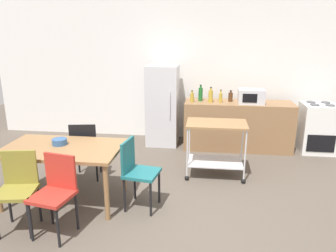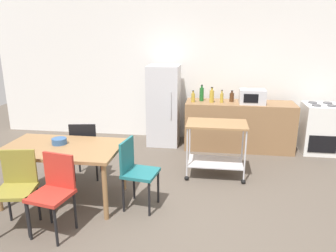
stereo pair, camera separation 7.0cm
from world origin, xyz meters
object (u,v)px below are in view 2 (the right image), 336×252
chair_teal (136,169)px  bottle_sesame_oil (193,97)px  bottle_sparkling_water (232,97)px  bottle_wine (212,96)px  chair_red (54,189)px  refrigerator (164,105)px  bottle_soy_sauce (202,94)px  kitchen_cart (216,140)px  bottle_vinegar (222,98)px  fruit_bowl (59,141)px  chair_black (85,146)px  stove_oven (319,128)px  chair_olive (17,185)px  microwave (252,97)px  dining_table (62,152)px

chair_teal → bottle_sesame_oil: size_ratio=4.13×
bottle_sparkling_water → bottle_wine: bearing=-162.7°
chair_red → refrigerator: (0.72, 3.15, 0.26)m
bottle_soy_sauce → bottle_wine: size_ratio=1.07×
kitchen_cart → bottle_vinegar: 1.32m
bottle_sparkling_water → refrigerator: bearing=177.9°
fruit_bowl → bottle_sesame_oil: bearing=53.9°
chair_black → stove_oven: (3.81, 1.71, -0.07)m
chair_black → fruit_bowl: 0.65m
chair_black → fruit_bowl: bearing=70.0°
bottle_soy_sauce → refrigerator: bearing=175.5°
chair_teal → refrigerator: size_ratio=0.57×
chair_teal → refrigerator: 2.51m
bottle_soy_sauce → chair_olive: bearing=-122.1°
chair_red → refrigerator: refrigerator is taller
kitchen_cart → fruit_bowl: kitchen_cart is taller
bottle_soy_sauce → bottle_vinegar: (0.37, -0.10, -0.04)m
microwave → fruit_bowl: size_ratio=2.41×
chair_black → fruit_bowl: size_ratio=4.66×
bottle_wine → bottle_sparkling_water: bottle_wine is taller
bottle_vinegar → fruit_bowl: 3.07m
chair_teal → bottle_soy_sauce: (0.70, 2.44, 0.51)m
bottle_vinegar → fruit_bowl: (-2.12, -2.21, -0.20)m
chair_black → bottle_vinegar: 2.64m
chair_black → refrigerator: size_ratio=0.57×
refrigerator → fruit_bowl: bearing=-113.2°
kitchen_cart → bottle_wine: (-0.10, 1.24, 0.45)m
chair_red → chair_teal: bearing=51.6°
bottle_sesame_oil → bottle_vinegar: (0.53, 0.03, 0.01)m
chair_teal → kitchen_cart: 1.48m
microwave → bottle_wine: bearing=179.0°
dining_table → refrigerator: refrigerator is taller
bottle_wine → microwave: (0.73, -0.01, 0.01)m
chair_black → bottle_sparkling_water: bearing=-151.5°
bottle_sesame_oil → bottle_soy_sauce: bottle_soy_sauce is taller
fruit_bowl → chair_teal: bearing=-6.9°
bottle_soy_sauce → fruit_bowl: bearing=-127.1°
dining_table → bottle_sesame_oil: size_ratio=6.97×
bottle_sparkling_water → kitchen_cart: bearing=-101.3°
bottle_sesame_oil → bottle_wine: 0.34m
chair_olive → microwave: size_ratio=1.93×
chair_olive → fruit_bowl: chair_olive is taller
bottle_sesame_oil → bottle_soy_sauce: (0.15, 0.13, 0.04)m
microwave → dining_table: bearing=-138.8°
refrigerator → bottle_soy_sauce: bearing=-4.5°
refrigerator → bottle_wine: size_ratio=5.45×
kitchen_cart → bottle_sesame_oil: size_ratio=4.23×
chair_black → chair_red: same height
chair_teal → chair_black: 1.18m
stove_oven → refrigerator: 2.92m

